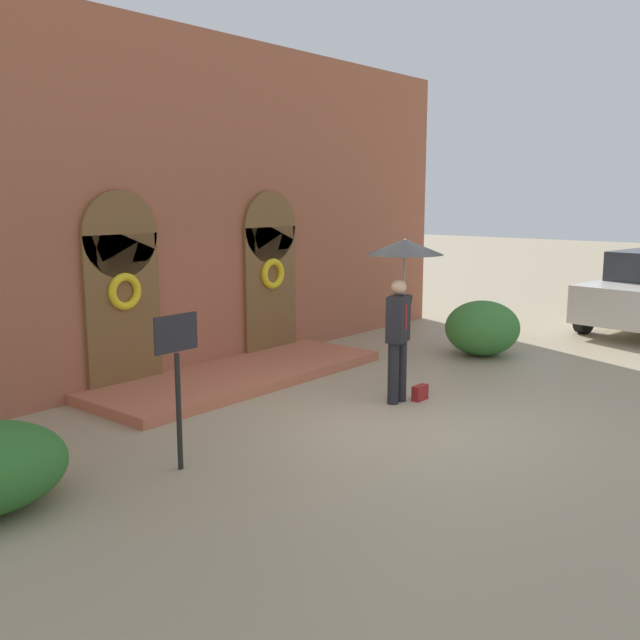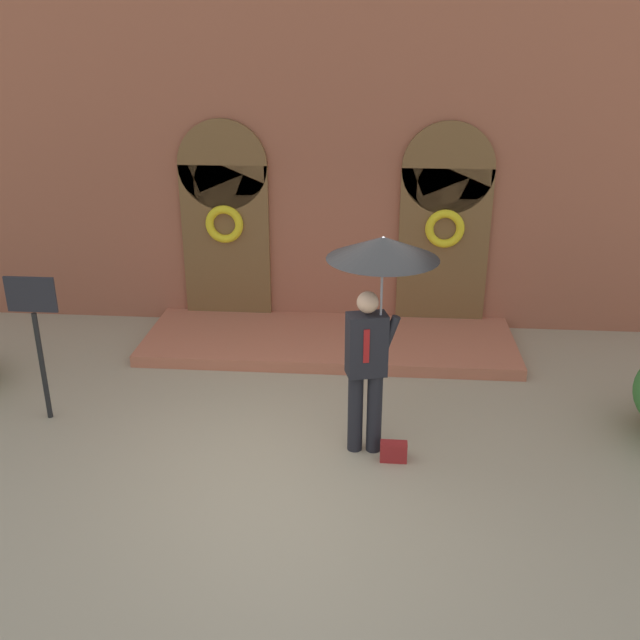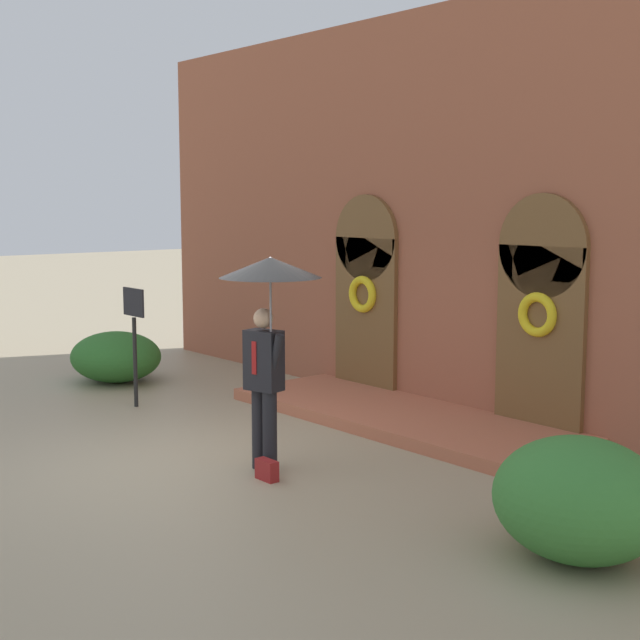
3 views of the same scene
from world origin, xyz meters
TOP-DOWN VIEW (x-y plane):
  - ground_plane at (0.00, 0.00)m, footprint 80.00×80.00m
  - building_facade at (-0.00, 4.15)m, footprint 14.00×2.30m
  - person_with_umbrella at (0.66, 0.40)m, footprint 1.10×1.10m
  - handbag at (0.87, 0.20)m, footprint 0.28×0.12m
  - sign_post at (-3.10, 0.79)m, footprint 0.56×0.06m

SIDE VIEW (x-z plane):
  - ground_plane at x=0.00m, z-range 0.00..0.00m
  - handbag at x=0.87m, z-range 0.00..0.22m
  - sign_post at x=-3.10m, z-range 0.30..2.02m
  - person_with_umbrella at x=0.66m, z-range 0.73..3.09m
  - building_facade at x=0.00m, z-range -0.12..5.48m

